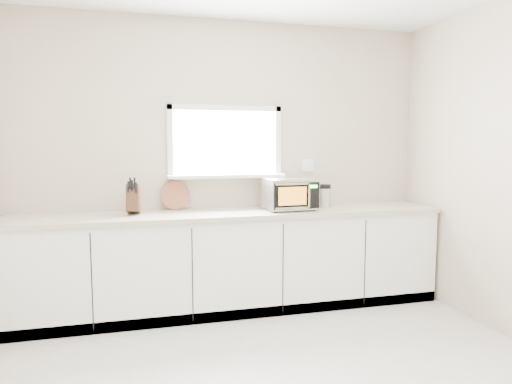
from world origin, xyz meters
name	(u,v)px	position (x,y,z in m)	size (l,w,h in m)	color
back_wall	(225,162)	(0.00, 2.00, 1.36)	(4.00, 0.17, 2.70)	#B39F8E
cabinets	(232,263)	(0.00, 1.70, 0.44)	(3.92, 0.60, 0.88)	white
countertop	(232,214)	(0.00, 1.69, 0.90)	(3.92, 0.64, 0.04)	beige
microwave	(290,194)	(0.55, 1.66, 1.07)	(0.47, 0.39, 0.29)	black
knife_block	(133,198)	(-0.87, 1.75, 1.06)	(0.13, 0.23, 0.33)	#462819
cutting_board	(176,195)	(-0.49, 1.94, 1.05)	(0.27, 0.27, 0.02)	#925938
coffee_grinder	(324,196)	(0.94, 1.77, 1.03)	(0.14, 0.14, 0.22)	silver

